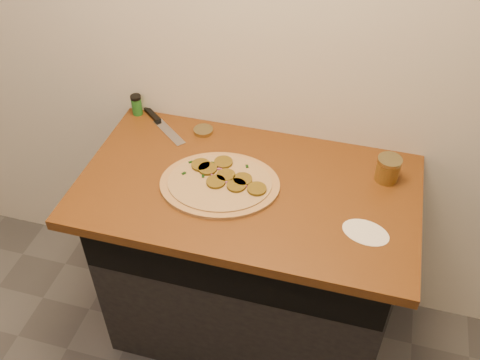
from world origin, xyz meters
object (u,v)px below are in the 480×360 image
(spice_shaker, at_px, (137,105))
(pizza, at_px, (221,183))
(chefs_knife, at_px, (160,123))
(salsa_jar, at_px, (388,169))

(spice_shaker, bearing_deg, pizza, -35.57)
(chefs_knife, bearing_deg, spice_shaker, 159.89)
(pizza, height_order, salsa_jar, salsa_jar)
(spice_shaker, bearing_deg, salsa_jar, -7.88)
(chefs_knife, bearing_deg, pizza, -39.79)
(pizza, relative_size, spice_shaker, 5.57)
(salsa_jar, bearing_deg, chefs_knife, 173.76)
(chefs_knife, height_order, salsa_jar, salsa_jar)
(salsa_jar, distance_m, spice_shaker, 1.03)
(salsa_jar, bearing_deg, spice_shaker, 172.12)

